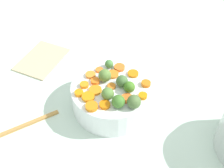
% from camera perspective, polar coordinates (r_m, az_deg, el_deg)
% --- Properties ---
extents(tabletop, '(2.40, 2.40, 0.02)m').
position_cam_1_polar(tabletop, '(0.98, -0.85, -3.67)').
color(tabletop, silver).
rests_on(tabletop, ground).
extents(serving_bowl_carrots, '(0.26, 0.26, 0.09)m').
position_cam_1_polar(serving_bowl_carrots, '(0.93, 0.00, -2.41)').
color(serving_bowl_carrots, white).
rests_on(serving_bowl_carrots, tabletop).
extents(carrot_slice_0, '(0.05, 0.05, 0.01)m').
position_cam_1_polar(carrot_slice_0, '(0.86, 3.01, -2.85)').
color(carrot_slice_0, orange).
rests_on(carrot_slice_0, serving_bowl_carrots).
extents(carrot_slice_1, '(0.05, 0.05, 0.01)m').
position_cam_1_polar(carrot_slice_1, '(0.86, -4.78, -2.57)').
color(carrot_slice_1, orange).
rests_on(carrot_slice_1, serving_bowl_carrots).
extents(carrot_slice_2, '(0.04, 0.04, 0.01)m').
position_cam_1_polar(carrot_slice_2, '(0.86, 6.16, -2.37)').
color(carrot_slice_2, orange).
rests_on(carrot_slice_2, serving_bowl_carrots).
extents(carrot_slice_3, '(0.05, 0.05, 0.01)m').
position_cam_1_polar(carrot_slice_3, '(0.83, -4.09, -4.49)').
color(carrot_slice_3, orange).
rests_on(carrot_slice_3, serving_bowl_carrots).
extents(carrot_slice_4, '(0.04, 0.04, 0.01)m').
position_cam_1_polar(carrot_slice_4, '(0.89, -5.54, -0.19)').
color(carrot_slice_4, orange).
rests_on(carrot_slice_4, serving_bowl_carrots).
extents(carrot_slice_5, '(0.04, 0.04, 0.01)m').
position_cam_1_polar(carrot_slice_5, '(0.88, -3.35, -1.24)').
color(carrot_slice_5, orange).
rests_on(carrot_slice_5, serving_bowl_carrots).
extents(carrot_slice_6, '(0.04, 0.04, 0.01)m').
position_cam_1_polar(carrot_slice_6, '(0.83, -1.46, -4.17)').
color(carrot_slice_6, orange).
rests_on(carrot_slice_6, serving_bowl_carrots).
extents(carrot_slice_7, '(0.05, 0.05, 0.01)m').
position_cam_1_polar(carrot_slice_7, '(0.93, -4.28, 1.83)').
color(carrot_slice_7, orange).
rests_on(carrot_slice_7, serving_bowl_carrots).
extents(carrot_slice_8, '(0.04, 0.04, 0.01)m').
position_cam_1_polar(carrot_slice_8, '(0.93, 4.22, 2.07)').
color(carrot_slice_8, orange).
rests_on(carrot_slice_8, serving_bowl_carrots).
extents(carrot_slice_9, '(0.04, 0.04, 0.01)m').
position_cam_1_polar(carrot_slice_9, '(0.87, -6.59, -1.80)').
color(carrot_slice_9, orange).
rests_on(carrot_slice_9, serving_bowl_carrots).
extents(carrot_slice_10, '(0.03, 0.03, 0.01)m').
position_cam_1_polar(carrot_slice_10, '(0.94, -2.54, 2.82)').
color(carrot_slice_10, orange).
rests_on(carrot_slice_10, serving_bowl_carrots).
extents(carrot_slice_11, '(0.04, 0.04, 0.01)m').
position_cam_1_polar(carrot_slice_11, '(0.95, 1.49, 3.30)').
color(carrot_slice_11, orange).
rests_on(carrot_slice_11, serving_bowl_carrots).
extents(carrot_slice_12, '(0.05, 0.05, 0.01)m').
position_cam_1_polar(carrot_slice_12, '(0.93, 0.15, 1.95)').
color(carrot_slice_12, orange).
rests_on(carrot_slice_12, serving_bowl_carrots).
extents(carrot_slice_13, '(0.03, 0.03, 0.01)m').
position_cam_1_polar(carrot_slice_13, '(0.89, -0.09, -0.46)').
color(carrot_slice_13, orange).
rests_on(carrot_slice_13, serving_bowl_carrots).
extents(carrot_slice_14, '(0.04, 0.04, 0.01)m').
position_cam_1_polar(carrot_slice_14, '(0.90, -3.36, 0.51)').
color(carrot_slice_14, orange).
rests_on(carrot_slice_14, serving_bowl_carrots).
extents(carrot_slice_15, '(0.04, 0.04, 0.01)m').
position_cam_1_polar(carrot_slice_15, '(0.90, 6.78, 0.08)').
color(carrot_slice_15, orange).
rests_on(carrot_slice_15, serving_bowl_carrots).
extents(brussels_sprout_0, '(0.04, 0.04, 0.04)m').
position_cam_1_polar(brussels_sprout_0, '(0.82, 1.27, -3.51)').
color(brussels_sprout_0, '#43772B').
rests_on(brussels_sprout_0, serving_bowl_carrots).
extents(brussels_sprout_1, '(0.04, 0.04, 0.04)m').
position_cam_1_polar(brussels_sprout_1, '(0.90, -1.44, 1.72)').
color(brussels_sprout_1, olive).
rests_on(brussels_sprout_1, serving_bowl_carrots).
extents(brussels_sprout_2, '(0.03, 0.03, 0.03)m').
position_cam_1_polar(brussels_sprout_2, '(0.95, -0.58, 4.02)').
color(brussels_sprout_2, '#4A8240').
rests_on(brussels_sprout_2, serving_bowl_carrots).
extents(brussels_sprout_3, '(0.04, 0.04, 0.04)m').
position_cam_1_polar(brussels_sprout_3, '(0.82, 4.40, -3.54)').
color(brussels_sprout_3, '#516D3B').
rests_on(brussels_sprout_3, serving_bowl_carrots).
extents(brussels_sprout_4, '(0.04, 0.04, 0.04)m').
position_cam_1_polar(brussels_sprout_4, '(0.88, 2.00, 0.59)').
color(brussels_sprout_4, '#476C3A').
rests_on(brussels_sprout_4, serving_bowl_carrots).
extents(brussels_sprout_5, '(0.04, 0.04, 0.04)m').
position_cam_1_polar(brussels_sprout_5, '(0.84, -0.87, -1.95)').
color(brussels_sprout_5, '#5A823C').
rests_on(brussels_sprout_5, serving_bowl_carrots).
extents(brussels_sprout_6, '(0.03, 0.03, 0.03)m').
position_cam_1_polar(brussels_sprout_6, '(0.87, 3.48, -0.59)').
color(brussels_sprout_6, '#437923').
rests_on(brussels_sprout_6, serving_bowl_carrots).
extents(dish_towel, '(0.24, 0.22, 0.01)m').
position_cam_1_polar(dish_towel, '(1.15, -13.79, 4.77)').
color(dish_towel, '#CDB591').
rests_on(dish_towel, tabletop).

